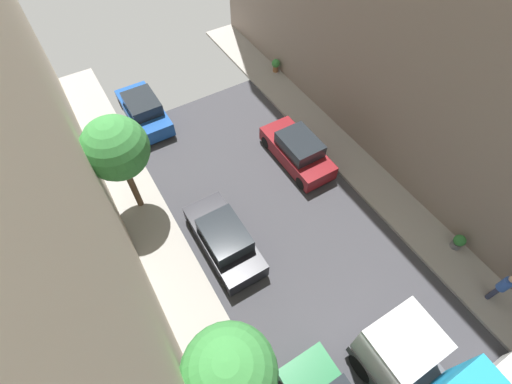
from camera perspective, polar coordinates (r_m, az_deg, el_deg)
name	(u,v)px	position (r m, az deg, el deg)	size (l,w,h in m)	color
ground	(382,356)	(14.80, 19.15, -23.26)	(32.00, 32.00, 0.00)	#38383D
sidewalk_right	(477,286)	(17.18, 31.41, -12.50)	(2.00, 44.00, 0.15)	gray
parked_car_left_3	(224,239)	(15.00, -5.02, -7.41)	(1.78, 4.20, 1.57)	black
parked_car_left_4	(144,110)	(20.85, -17.24, 12.18)	(1.78, 4.20, 1.57)	#194799
parked_car_right_3	(297,150)	(17.97, 6.54, 6.51)	(1.78, 4.20, 1.57)	maroon
pedestrian	(502,287)	(16.40, 34.23, -12.23)	(0.40, 0.36, 1.72)	#2D334C
street_tree_0	(116,149)	(14.69, -21.19, 6.38)	(2.54, 2.54, 4.95)	brown
street_tree_2	(229,373)	(10.22, -4.25, -26.55)	(2.51, 2.51, 4.89)	brown
potted_plant_3	(276,65)	(23.44, 3.13, 19.38)	(0.51, 0.51, 0.80)	brown
potted_plant_4	(459,242)	(17.27, 29.27, -6.84)	(0.48, 0.48, 0.74)	slate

